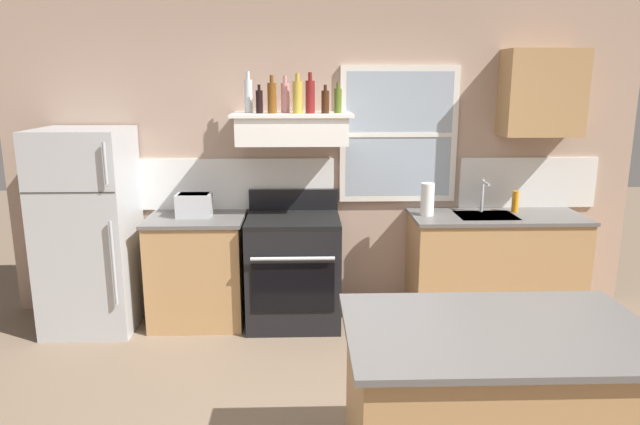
# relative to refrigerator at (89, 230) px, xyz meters

# --- Properties ---
(back_wall) EXTENTS (5.40, 0.11, 2.70)m
(back_wall) POSITION_rel_refrigerator_xyz_m (1.93, 0.39, 0.53)
(back_wall) COLOR tan
(back_wall) RESTS_ON ground_plane
(refrigerator) EXTENTS (0.70, 0.72, 1.64)m
(refrigerator) POSITION_rel_refrigerator_xyz_m (0.00, 0.00, 0.00)
(refrigerator) COLOR #B7BABC
(refrigerator) RESTS_ON ground_plane
(counter_left_of_stove) EXTENTS (0.79, 0.63, 0.91)m
(counter_left_of_stove) POSITION_rel_refrigerator_xyz_m (0.85, 0.06, -0.36)
(counter_left_of_stove) COLOR tan
(counter_left_of_stove) RESTS_ON ground_plane
(toaster) EXTENTS (0.30, 0.20, 0.19)m
(toaster) POSITION_rel_refrigerator_xyz_m (0.84, 0.08, 0.19)
(toaster) COLOR silver
(toaster) RESTS_ON counter_left_of_stove
(stove_range) EXTENTS (0.76, 0.69, 1.09)m
(stove_range) POSITION_rel_refrigerator_xyz_m (1.65, 0.02, -0.35)
(stove_range) COLOR black
(stove_range) RESTS_ON ground_plane
(range_hood_shelf) EXTENTS (0.96, 0.52, 0.24)m
(range_hood_shelf) POSITION_rel_refrigerator_xyz_m (1.65, 0.12, 0.81)
(range_hood_shelf) COLOR white
(bottle_clear_tall) EXTENTS (0.06, 0.06, 0.33)m
(bottle_clear_tall) POSITION_rel_refrigerator_xyz_m (1.30, 0.17, 1.06)
(bottle_clear_tall) COLOR silver
(bottle_clear_tall) RESTS_ON range_hood_shelf
(bottle_balsamic_dark) EXTENTS (0.06, 0.06, 0.22)m
(bottle_balsamic_dark) POSITION_rel_refrigerator_xyz_m (1.39, 0.09, 1.02)
(bottle_balsamic_dark) COLOR black
(bottle_balsamic_dark) RESTS_ON range_hood_shelf
(bottle_amber_wine) EXTENTS (0.07, 0.07, 0.30)m
(bottle_amber_wine) POSITION_rel_refrigerator_xyz_m (1.49, 0.09, 1.05)
(bottle_amber_wine) COLOR brown
(bottle_amber_wine) RESTS_ON range_hood_shelf
(bottle_rose_pink) EXTENTS (0.07, 0.07, 0.29)m
(bottle_rose_pink) POSITION_rel_refrigerator_xyz_m (1.60, 0.16, 1.05)
(bottle_rose_pink) COLOR #C67F84
(bottle_rose_pink) RESTS_ON range_hood_shelf
(bottle_champagne_gold_foil) EXTENTS (0.08, 0.08, 0.31)m
(bottle_champagne_gold_foil) POSITION_rel_refrigerator_xyz_m (1.70, 0.07, 1.06)
(bottle_champagne_gold_foil) COLOR #B29333
(bottle_champagne_gold_foil) RESTS_ON range_hood_shelf
(bottle_red_label_wine) EXTENTS (0.07, 0.07, 0.32)m
(bottle_red_label_wine) POSITION_rel_refrigerator_xyz_m (1.79, 0.07, 1.06)
(bottle_red_label_wine) COLOR maroon
(bottle_red_label_wine) RESTS_ON range_hood_shelf
(bottle_brown_stout) EXTENTS (0.06, 0.06, 0.22)m
(bottle_brown_stout) POSITION_rel_refrigerator_xyz_m (1.91, 0.07, 1.02)
(bottle_brown_stout) COLOR #381E0F
(bottle_brown_stout) RESTS_ON range_hood_shelf
(bottle_olive_oil_square) EXTENTS (0.06, 0.06, 0.24)m
(bottle_olive_oil_square) POSITION_rel_refrigerator_xyz_m (2.02, 0.10, 1.03)
(bottle_olive_oil_square) COLOR #4C601E
(bottle_olive_oil_square) RESTS_ON range_hood_shelf
(counter_right_with_sink) EXTENTS (1.43, 0.63, 0.91)m
(counter_right_with_sink) POSITION_rel_refrigerator_xyz_m (3.35, 0.06, -0.36)
(counter_right_with_sink) COLOR tan
(counter_right_with_sink) RESTS_ON ground_plane
(sink_faucet) EXTENTS (0.03, 0.17, 0.28)m
(sink_faucet) POSITION_rel_refrigerator_xyz_m (3.25, 0.16, 0.27)
(sink_faucet) COLOR silver
(sink_faucet) RESTS_ON counter_right_with_sink
(paper_towel_roll) EXTENTS (0.11, 0.11, 0.27)m
(paper_towel_roll) POSITION_rel_refrigerator_xyz_m (2.76, 0.06, 0.23)
(paper_towel_roll) COLOR white
(paper_towel_roll) RESTS_ON counter_right_with_sink
(dish_soap_bottle) EXTENTS (0.06, 0.06, 0.18)m
(dish_soap_bottle) POSITION_rel_refrigerator_xyz_m (3.53, 0.16, 0.18)
(dish_soap_bottle) COLOR orange
(dish_soap_bottle) RESTS_ON counter_right_with_sink
(kitchen_island) EXTENTS (1.40, 0.90, 0.91)m
(kitchen_island) POSITION_rel_refrigerator_xyz_m (2.62, -2.17, -0.36)
(kitchen_island) COLOR tan
(kitchen_island) RESTS_ON ground_plane
(upper_cabinet_right) EXTENTS (0.64, 0.32, 0.70)m
(upper_cabinet_right) POSITION_rel_refrigerator_xyz_m (3.70, 0.20, 1.08)
(upper_cabinet_right) COLOR tan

